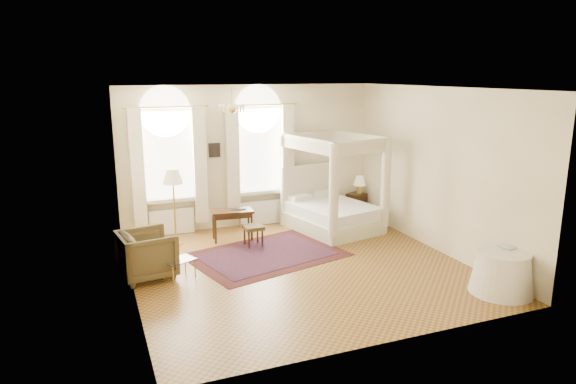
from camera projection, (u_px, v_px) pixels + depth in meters
name	position (u px, v px, depth m)	size (l,w,h in m)	color
ground	(299.00, 267.00, 9.65)	(6.00, 6.00, 0.00)	olive
room_walls	(300.00, 163.00, 9.20)	(6.00, 6.00, 6.00)	#FFF2C2
window_left	(169.00, 170.00, 11.23)	(1.62, 0.27, 3.29)	white
window_right	(260.00, 164.00, 11.98)	(1.62, 0.27, 3.29)	white
chandelier	(232.00, 108.00, 9.75)	(0.51, 0.45, 0.50)	#B6993C
wall_pictures	(254.00, 146.00, 11.94)	(2.54, 0.03, 0.39)	black
canopy_bed	(333.00, 209.00, 11.84)	(2.04, 2.33, 2.19)	beige
nightstand	(356.00, 205.00, 12.99)	(0.41, 0.37, 0.59)	#321D0D
nightstand_lamp	(360.00, 182.00, 12.88)	(0.31, 0.31, 0.45)	#B6993C
writing_desk	(232.00, 214.00, 11.09)	(0.94, 0.56, 0.67)	#321D0D
laptop	(239.00, 208.00, 11.17)	(0.33, 0.21, 0.03)	black
stool	(253.00, 229.00, 10.72)	(0.40, 0.40, 0.45)	#43361C
armchair	(147.00, 254.00, 9.08)	(0.91, 0.94, 0.85)	#493B1F
coffee_table	(179.00, 261.00, 9.01)	(0.63, 0.55, 0.36)	white
floor_lamp	(173.00, 180.00, 10.59)	(0.42, 0.42, 1.63)	#B6993C
oriental_rug	(266.00, 255.00, 10.26)	(3.33, 2.74, 0.01)	#431410
side_table	(502.00, 273.00, 8.45)	(1.04, 1.04, 0.71)	white
book	(502.00, 248.00, 8.54)	(0.20, 0.27, 0.03)	black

